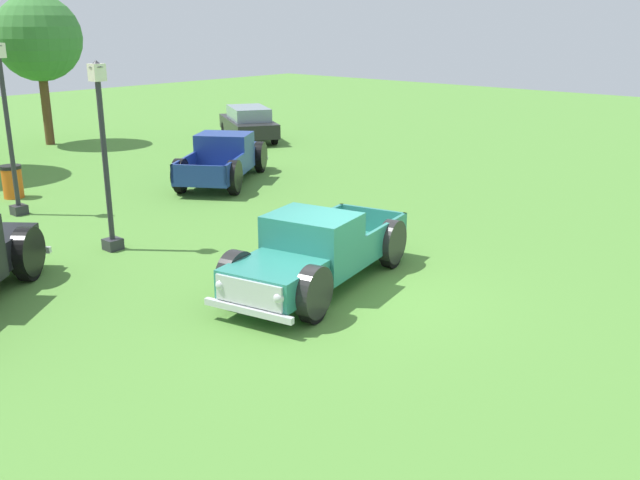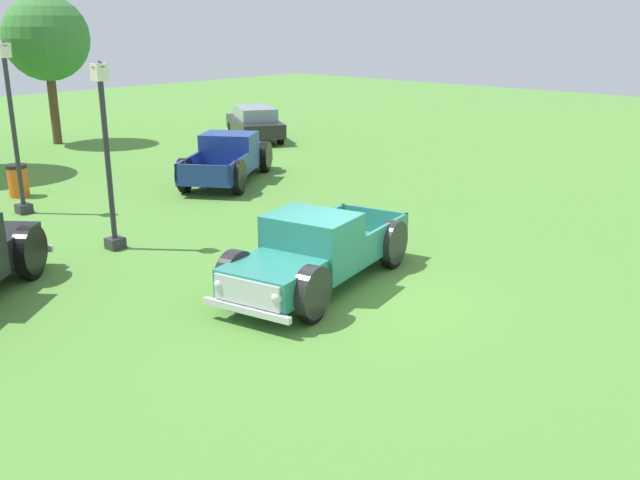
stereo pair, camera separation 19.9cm
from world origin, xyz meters
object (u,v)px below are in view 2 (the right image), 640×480
Objects in this scene: pickup_truck_behind_left at (230,157)px; trash_can at (18,180)px; oak_tree_west at (46,38)px; pickup_truck_foreground at (311,255)px; lamp_post_far at (13,126)px; lamp_post_near at (107,153)px; sedan_distant_b at (255,122)px.

trash_can is (-5.69, 2.80, -0.24)m from pickup_truck_behind_left.
pickup_truck_foreground is at bearing -104.71° from oak_tree_west.
lamp_post_far is 2.76m from trash_can.
lamp_post_near is (-1.13, 4.99, 1.47)m from pickup_truck_foreground.
pickup_truck_behind_left is 1.22× the size of lamp_post_near.
lamp_post_far is at bearing 89.56° from lamp_post_near.
sedan_distant_b is at bearing 11.53° from trash_can.
pickup_truck_behind_left is 1.12× the size of sedan_distant_b.
oak_tree_west is (-0.37, 10.54, 3.50)m from pickup_truck_behind_left.
lamp_post_far is at bearing 96.58° from pickup_truck_foreground.
lamp_post_near reaches higher than pickup_truck_foreground.
sedan_distant_b is at bearing 35.25° from lamp_post_near.
oak_tree_west is at bearing 75.29° from pickup_truck_foreground.
lamp_post_far is at bearing -160.97° from sedan_distant_b.
sedan_distant_b is 0.76× the size of oak_tree_west.
pickup_truck_behind_left is at bearing 28.66° from lamp_post_near.
pickup_truck_behind_left reaches higher than pickup_truck_foreground.
lamp_post_far reaches higher than sedan_distant_b.
sedan_distant_b is 1.02× the size of lamp_post_far.
pickup_truck_behind_left is 5.34× the size of trash_can.
pickup_truck_foreground is 1.14× the size of lamp_post_far.
oak_tree_west is (-6.18, 5.39, 3.47)m from sedan_distant_b.
pickup_truck_foreground is at bearing -129.26° from sedan_distant_b.
pickup_truck_foreground is at bearing -77.29° from lamp_post_near.
oak_tree_west reaches higher than lamp_post_near.
oak_tree_west is at bearing 57.63° from lamp_post_far.
oak_tree_west is (5.01, 19.08, 3.52)m from pickup_truck_foreground.
oak_tree_west is at bearing 91.99° from pickup_truck_behind_left.
lamp_post_near is (-12.32, -8.70, 1.43)m from sedan_distant_b.
pickup_truck_behind_left is at bearing -138.47° from sedan_distant_b.
lamp_post_far is 0.75× the size of oak_tree_west.
sedan_distant_b is at bearing 19.03° from lamp_post_far.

